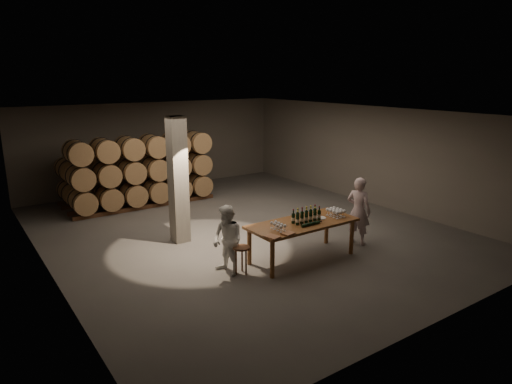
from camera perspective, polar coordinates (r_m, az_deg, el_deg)
room at (r=11.57m, az=-9.71°, el=1.42°), size 12.00×12.00×12.00m
tasting_table at (r=10.53m, az=5.82°, el=-4.29°), size 2.60×1.10×0.90m
barrel_stack_back at (r=16.44m, az=-15.65°, el=2.19°), size 4.70×0.95×1.57m
barrel_stack_front at (r=15.08m, az=-13.96°, el=2.65°), size 4.70×0.95×2.31m
bottle_cluster at (r=10.51m, az=6.31°, el=-3.07°), size 0.73×0.23×0.33m
lying_bottles at (r=10.28m, az=6.87°, el=-3.98°), size 0.59×0.07×0.07m
glass_cluster_left at (r=9.93m, az=2.79°, el=-4.10°), size 0.19×0.41×0.16m
glass_cluster_right at (r=11.00m, az=9.95°, el=-2.32°), size 0.31×0.42×0.19m
plate at (r=10.83m, az=8.06°, el=-3.21°), size 0.26×0.26×0.01m
notebook_near at (r=9.69m, az=4.04°, el=-5.19°), size 0.30×0.26×0.03m
notebook_corner at (r=9.50m, az=2.06°, el=-5.60°), size 0.29×0.34×0.03m
pen at (r=9.75m, az=4.32°, el=-5.15°), size 0.15×0.03×0.01m
stool at (r=9.82m, az=-1.85°, el=-7.46°), size 0.37×0.37×0.62m
person_man at (r=11.71m, az=12.70°, el=-2.32°), size 0.59×0.73×1.72m
person_woman at (r=9.75m, az=-3.57°, el=-6.06°), size 0.70×0.83×1.51m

